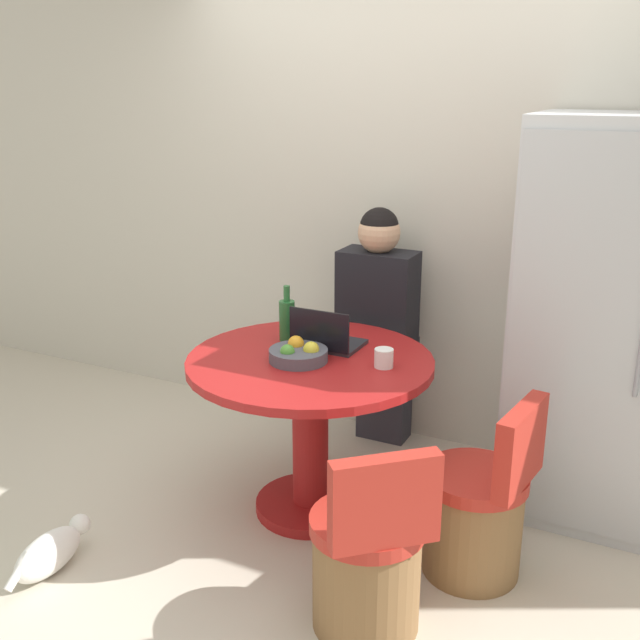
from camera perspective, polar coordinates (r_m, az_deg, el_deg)
The scene contains 12 objects.
ground_plane at distance 3.44m, azimuth -2.79°, elevation -17.01°, with size 12.00×12.00×0.00m, color beige.
wall_back at distance 4.11m, azimuth 6.30°, elevation 8.44°, with size 7.00×0.06×2.60m.
refrigerator at distance 3.59m, azimuth 20.39°, elevation -0.26°, with size 0.68×0.68×1.83m.
dining_table at distance 3.44m, azimuth -0.75°, elevation -6.41°, with size 1.11×1.11×0.77m.
chair_near_right_corner at distance 2.89m, azimuth 3.69°, elevation -18.05°, with size 0.49×0.49×0.79m.
chair_right_side at distance 3.22m, azimuth 11.91°, elevation -14.24°, with size 0.44×0.43×0.79m.
person_seated at distance 4.03m, azimuth 4.59°, elevation 0.21°, with size 0.40×0.37×1.35m.
laptop at distance 3.47m, azimuth 0.51°, elevation -1.50°, with size 0.30×0.23×0.20m.
fruit_bowl at distance 3.31m, azimuth -1.65°, elevation -2.57°, with size 0.26×0.26×0.10m.
coffee_cup at distance 3.25m, azimuth 4.89°, elevation -2.91°, with size 0.08×0.08×0.08m.
bottle at distance 3.55m, azimuth -2.53°, elevation 0.06°, with size 0.08×0.08×0.27m.
cat at distance 3.45m, azimuth -19.87°, elevation -16.29°, with size 0.15×0.46×0.17m.
Camera 1 is at (1.40, -2.45, 1.96)m, focal length 42.00 mm.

